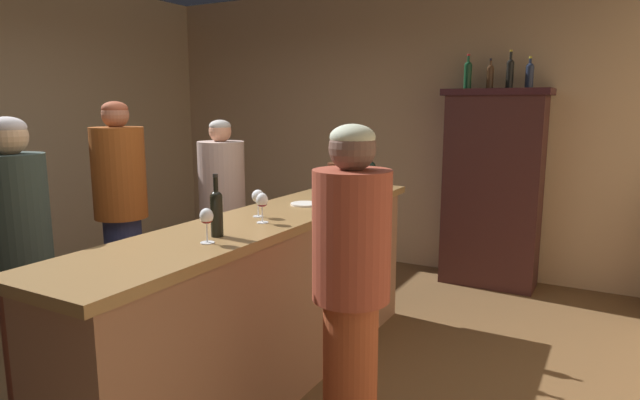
{
  "coord_description": "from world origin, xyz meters",
  "views": [
    {
      "loc": [
        2.22,
        -2.34,
        1.69
      ],
      "look_at": [
        0.75,
        0.31,
        1.15
      ],
      "focal_mm": 30.27,
      "sensor_mm": 36.0,
      "label": 1
    }
  ],
  "objects_px": {
    "display_cabinet": "(493,185)",
    "display_bottle_left": "(468,74)",
    "bar_counter": "(270,301)",
    "wine_glass_front": "(258,197)",
    "wine_glass_mid": "(207,218)",
    "patron_redhead": "(223,207)",
    "flower_arrangement": "(338,167)",
    "bartender": "(351,284)",
    "wine_bottle_syrah": "(342,180)",
    "wine_bottle_merlot": "(370,175)",
    "wine_glass_rear": "(262,202)",
    "patron_in_grey": "(121,209)",
    "cheese_plate": "(305,204)",
    "display_bottle_center": "(510,72)",
    "display_bottle_midleft": "(490,76)",
    "patron_in_navy": "(19,256)",
    "wine_bottle_rose": "(217,211)",
    "display_bottle_midright": "(530,74)"
  },
  "relations": [
    {
      "from": "flower_arrangement",
      "to": "patron_redhead",
      "type": "bearing_deg",
      "value": -159.05
    },
    {
      "from": "bartender",
      "to": "wine_bottle_syrah",
      "type": "bearing_deg",
      "value": -63.75
    },
    {
      "from": "bar_counter",
      "to": "wine_glass_front",
      "type": "distance_m",
      "value": 0.64
    },
    {
      "from": "wine_glass_front",
      "to": "display_bottle_midleft",
      "type": "xyz_separation_m",
      "value": [
        0.71,
        2.62,
        0.78
      ]
    },
    {
      "from": "wine_glass_mid",
      "to": "cheese_plate",
      "type": "distance_m",
      "value": 1.07
    },
    {
      "from": "display_bottle_left",
      "to": "display_bottle_midright",
      "type": "relative_size",
      "value": 1.16
    },
    {
      "from": "wine_glass_front",
      "to": "display_bottle_center",
      "type": "height_order",
      "value": "display_bottle_center"
    },
    {
      "from": "display_cabinet",
      "to": "patron_in_navy",
      "type": "height_order",
      "value": "display_cabinet"
    },
    {
      "from": "wine_bottle_merlot",
      "to": "flower_arrangement",
      "type": "height_order",
      "value": "flower_arrangement"
    },
    {
      "from": "wine_bottle_merlot",
      "to": "bartender",
      "type": "xyz_separation_m",
      "value": [
        0.56,
        -1.48,
        -0.29
      ]
    },
    {
      "from": "wine_bottle_rose",
      "to": "display_bottle_left",
      "type": "height_order",
      "value": "display_bottle_left"
    },
    {
      "from": "wine_glass_front",
      "to": "display_bottle_midleft",
      "type": "height_order",
      "value": "display_bottle_midleft"
    },
    {
      "from": "wine_glass_front",
      "to": "flower_arrangement",
      "type": "relative_size",
      "value": 0.43
    },
    {
      "from": "patron_redhead",
      "to": "bartender",
      "type": "xyz_separation_m",
      "value": [
        1.82,
        -1.32,
        0.03
      ]
    },
    {
      "from": "wine_bottle_merlot",
      "to": "wine_glass_front",
      "type": "relative_size",
      "value": 1.87
    },
    {
      "from": "display_cabinet",
      "to": "display_bottle_left",
      "type": "relative_size",
      "value": 5.81
    },
    {
      "from": "patron_in_grey",
      "to": "display_bottle_midright",
      "type": "bearing_deg",
      "value": 54.79
    },
    {
      "from": "wine_glass_front",
      "to": "wine_glass_rear",
      "type": "bearing_deg",
      "value": -46.81
    },
    {
      "from": "flower_arrangement",
      "to": "patron_in_navy",
      "type": "distance_m",
      "value": 2.31
    },
    {
      "from": "bar_counter",
      "to": "display_bottle_midright",
      "type": "distance_m",
      "value": 3.11
    },
    {
      "from": "flower_arrangement",
      "to": "wine_glass_front",
      "type": "bearing_deg",
      "value": -83.64
    },
    {
      "from": "bar_counter",
      "to": "bartender",
      "type": "distance_m",
      "value": 0.93
    },
    {
      "from": "patron_in_navy",
      "to": "patron_redhead",
      "type": "bearing_deg",
      "value": 41.76
    },
    {
      "from": "wine_glass_front",
      "to": "wine_glass_rear",
      "type": "distance_m",
      "value": 0.17
    },
    {
      "from": "flower_arrangement",
      "to": "wine_glass_mid",
      "type": "bearing_deg",
      "value": -81.38
    },
    {
      "from": "wine_glass_front",
      "to": "bartender",
      "type": "distance_m",
      "value": 0.91
    },
    {
      "from": "patron_redhead",
      "to": "patron_in_navy",
      "type": "bearing_deg",
      "value": -28.7
    },
    {
      "from": "display_bottle_midleft",
      "to": "bartender",
      "type": "height_order",
      "value": "display_bottle_midleft"
    },
    {
      "from": "wine_bottle_merlot",
      "to": "display_bottle_left",
      "type": "relative_size",
      "value": 0.94
    },
    {
      "from": "bartender",
      "to": "wine_glass_rear",
      "type": "bearing_deg",
      "value": -23.36
    },
    {
      "from": "wine_glass_mid",
      "to": "display_bottle_midleft",
      "type": "height_order",
      "value": "display_bottle_midleft"
    },
    {
      "from": "patron_in_grey",
      "to": "patron_redhead",
      "type": "bearing_deg",
      "value": 75.59
    },
    {
      "from": "wine_glass_mid",
      "to": "patron_redhead",
      "type": "relative_size",
      "value": 0.11
    },
    {
      "from": "patron_in_grey",
      "to": "flower_arrangement",
      "type": "bearing_deg",
      "value": 51.27
    },
    {
      "from": "wine_glass_rear",
      "to": "wine_glass_front",
      "type": "bearing_deg",
      "value": 133.19
    },
    {
      "from": "wine_glass_mid",
      "to": "patron_in_grey",
      "type": "distance_m",
      "value": 1.73
    },
    {
      "from": "wine_glass_mid",
      "to": "wine_bottle_rose",
      "type": "bearing_deg",
      "value": 109.56
    },
    {
      "from": "display_bottle_midright",
      "to": "patron_in_grey",
      "type": "bearing_deg",
      "value": -134.94
    },
    {
      "from": "display_bottle_center",
      "to": "bartender",
      "type": "bearing_deg",
      "value": -92.0
    },
    {
      "from": "wine_glass_front",
      "to": "patron_in_grey",
      "type": "xyz_separation_m",
      "value": [
        -1.37,
        0.19,
        -0.23
      ]
    },
    {
      "from": "display_cabinet",
      "to": "wine_glass_mid",
      "type": "distance_m",
      "value": 3.3
    },
    {
      "from": "bartender",
      "to": "flower_arrangement",
      "type": "bearing_deg",
      "value": -63.3
    },
    {
      "from": "wine_glass_mid",
      "to": "patron_redhead",
      "type": "height_order",
      "value": "patron_redhead"
    },
    {
      "from": "cheese_plate",
      "to": "display_bottle_midleft",
      "type": "bearing_deg",
      "value": 72.89
    },
    {
      "from": "bar_counter",
      "to": "wine_bottle_syrah",
      "type": "xyz_separation_m",
      "value": [
        0.1,
        0.76,
        0.65
      ]
    },
    {
      "from": "flower_arrangement",
      "to": "patron_in_navy",
      "type": "height_order",
      "value": "patron_in_navy"
    },
    {
      "from": "flower_arrangement",
      "to": "display_bottle_midleft",
      "type": "height_order",
      "value": "display_bottle_midleft"
    },
    {
      "from": "wine_bottle_merlot",
      "to": "wine_glass_front",
      "type": "bearing_deg",
      "value": -101.17
    },
    {
      "from": "display_bottle_midleft",
      "to": "display_bottle_midright",
      "type": "relative_size",
      "value": 0.99
    },
    {
      "from": "bar_counter",
      "to": "wine_bottle_rose",
      "type": "height_order",
      "value": "wine_bottle_rose"
    }
  ]
}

